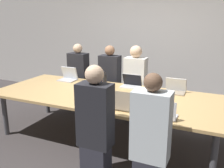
# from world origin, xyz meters

# --- Properties ---
(ground_plane) EXTENTS (24.00, 24.00, 0.00)m
(ground_plane) POSITION_xyz_m (0.00, 0.00, 0.00)
(ground_plane) COLOR #383333
(curtain_wall) EXTENTS (12.00, 0.06, 2.80)m
(curtain_wall) POSITION_xyz_m (0.00, 2.25, 1.40)
(curtain_wall) COLOR #BCB7B2
(curtain_wall) RESTS_ON ground_plane
(conference_table) EXTENTS (3.62, 1.46, 0.76)m
(conference_table) POSITION_xyz_m (0.00, 0.00, 0.71)
(conference_table) COLOR tan
(conference_table) RESTS_ON ground_plane
(laptop_far_midleft) EXTENTS (0.34, 0.24, 0.24)m
(laptop_far_midleft) POSITION_xyz_m (-0.50, 0.54, 0.83)
(laptop_far_midleft) COLOR #333338
(laptop_far_midleft) RESTS_ON conference_table
(person_far_midleft) EXTENTS (0.40, 0.24, 1.41)m
(person_far_midleft) POSITION_xyz_m (-0.41, 1.00, 0.68)
(person_far_midleft) COLOR #2D2D38
(person_far_midleft) RESTS_ON ground_plane
(cup_far_midleft) EXTENTS (0.08, 0.08, 0.10)m
(cup_far_midleft) POSITION_xyz_m (-0.26, 0.45, 0.81)
(cup_far_midleft) COLOR brown
(cup_far_midleft) RESTS_ON conference_table
(bottle_far_midleft) EXTENTS (0.08, 0.08, 0.27)m
(bottle_far_midleft) POSITION_xyz_m (-0.23, 0.41, 0.88)
(bottle_far_midleft) COLOR black
(bottle_far_midleft) RESTS_ON conference_table
(laptop_near_right) EXTENTS (0.36, 0.23, 0.23)m
(laptop_near_right) POSITION_xyz_m (1.00, -0.58, 0.83)
(laptop_near_right) COLOR #B7B7BC
(laptop_near_right) RESTS_ON conference_table
(person_near_right) EXTENTS (0.40, 0.24, 1.41)m
(person_near_right) POSITION_xyz_m (0.99, -1.00, 0.68)
(person_near_right) COLOR #2D2D38
(person_near_right) RESTS_ON ground_plane
(bottle_near_right) EXTENTS (0.07, 0.07, 0.24)m
(bottle_near_right) POSITION_xyz_m (0.74, -0.40, 0.87)
(bottle_near_right) COLOR green
(bottle_near_right) RESTS_ON conference_table
(laptop_near_midright) EXTENTS (0.35, 0.25, 0.26)m
(laptop_near_midright) POSITION_xyz_m (0.42, -0.50, 0.84)
(laptop_near_midright) COLOR gray
(laptop_near_midright) RESTS_ON conference_table
(person_near_midright) EXTENTS (0.40, 0.24, 1.43)m
(person_near_midright) POSITION_xyz_m (0.32, -0.98, 0.70)
(person_near_midright) COLOR #2D2D38
(person_near_midright) RESTS_ON ground_plane
(cup_near_midright) EXTENTS (0.08, 0.08, 0.09)m
(cup_near_midright) POSITION_xyz_m (0.68, -0.41, 0.81)
(cup_near_midright) COLOR brown
(cup_near_midright) RESTS_ON conference_table
(laptop_far_left) EXTENTS (0.33, 0.26, 0.26)m
(laptop_far_left) POSITION_xyz_m (-1.06, 0.52, 0.84)
(laptop_far_left) COLOR #B7B7BC
(laptop_far_left) RESTS_ON conference_table
(person_far_left) EXTENTS (0.40, 0.24, 1.41)m
(person_far_left) POSITION_xyz_m (-1.14, 1.01, 0.68)
(person_far_left) COLOR #2D2D38
(person_far_left) RESTS_ON ground_plane
(laptop_far_center) EXTENTS (0.34, 0.23, 0.23)m
(laptop_far_center) POSITION_xyz_m (0.20, 0.56, 0.83)
(laptop_far_center) COLOR silver
(laptop_far_center) RESTS_ON conference_table
(person_far_center) EXTENTS (0.40, 0.24, 1.44)m
(person_far_center) POSITION_xyz_m (0.14, 0.95, 0.70)
(person_far_center) COLOR #2D2D38
(person_far_center) RESTS_ON ground_plane
(laptop_far_right) EXTENTS (0.33, 0.23, 0.24)m
(laptop_far_right) POSITION_xyz_m (0.95, 0.54, 0.83)
(laptop_far_right) COLOR gray
(laptop_far_right) RESTS_ON conference_table
(stapler) EXTENTS (0.12, 0.15, 0.05)m
(stapler) POSITION_xyz_m (0.30, -0.24, 0.79)
(stapler) COLOR black
(stapler) RESTS_ON conference_table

